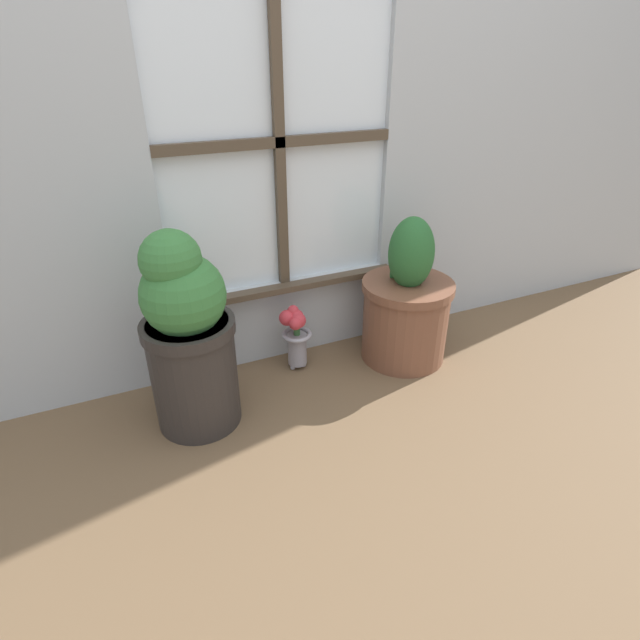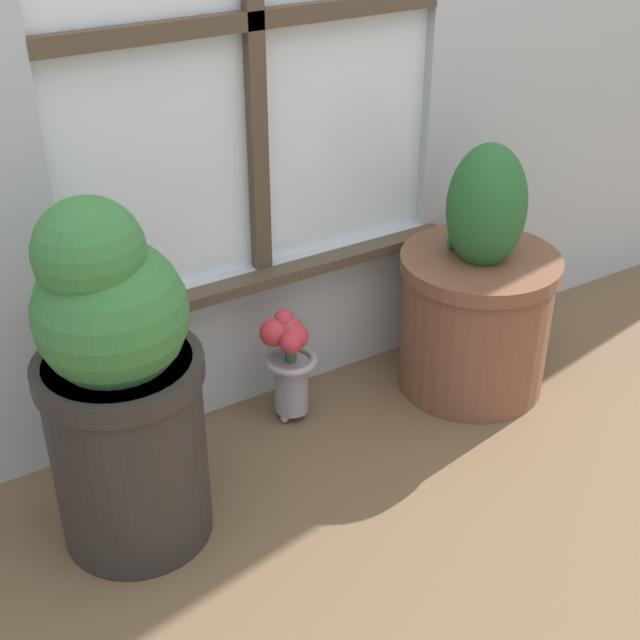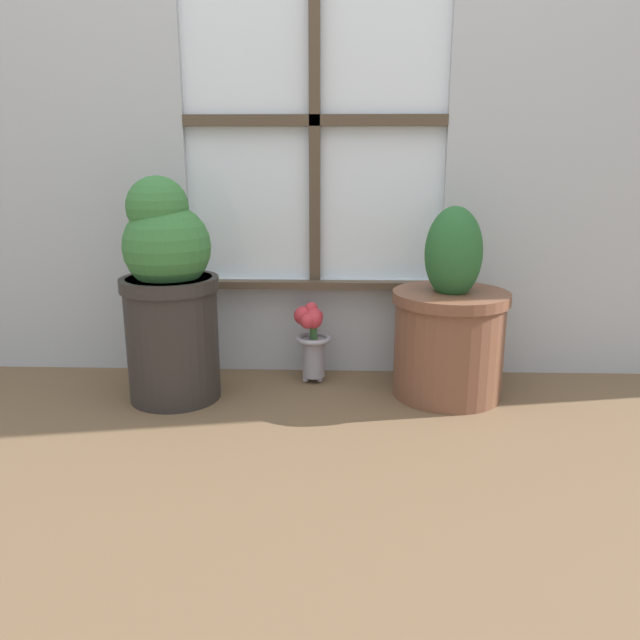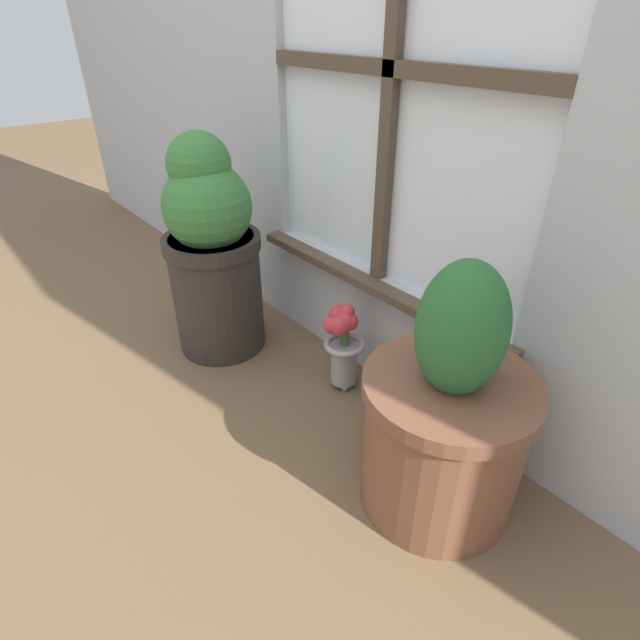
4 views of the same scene
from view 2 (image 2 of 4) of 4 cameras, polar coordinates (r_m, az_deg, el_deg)
The scene contains 4 objects.
ground_plane at distance 1.69m, azimuth 7.51°, elevation -15.25°, with size 10.00×10.00×0.00m, color brown.
potted_plant_left at distance 1.57m, azimuth -12.71°, elevation -4.05°, with size 0.29×0.29×0.68m.
potted_plant_right at distance 2.04m, azimuth 10.02°, elevation 1.39°, with size 0.36×0.36×0.59m.
flower_vase at distance 1.93m, azimuth -2.02°, elevation -2.36°, with size 0.12×0.12×0.27m.
Camera 2 is at (-0.79, -0.89, 1.21)m, focal length 50.00 mm.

